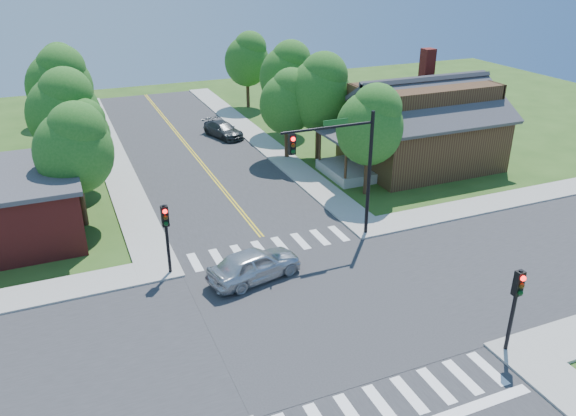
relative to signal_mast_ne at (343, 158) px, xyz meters
name	(u,v)px	position (x,y,z in m)	size (l,w,h in m)	color
ground	(320,308)	(-3.91, -5.59, -4.85)	(100.00, 100.00, 0.00)	#2B4E18
road_ns	(320,308)	(-3.91, -5.59, -4.83)	(10.00, 90.00, 0.04)	#2D2D30
road_ew	(320,308)	(-3.91, -5.59, -4.83)	(90.00, 10.00, 0.04)	#2D2D30
intersection_patch	(320,308)	(-3.91, -5.59, -4.85)	(10.20, 10.20, 0.06)	#2D2D30
sidewalk_ne	(413,155)	(11.90, 10.23, -4.78)	(40.00, 40.00, 0.14)	#9E9B93
crosswalk_north	(270,247)	(-3.91, 0.61, -4.80)	(8.85, 2.00, 0.01)	white
crosswalk_south	(395,399)	(-3.91, -11.79, -4.80)	(8.85, 2.00, 0.01)	white
centerline	(320,308)	(-3.91, -5.59, -4.80)	(0.30, 90.00, 0.01)	yellow
stop_bar	(477,407)	(-1.41, -13.19, -4.85)	(4.60, 0.45, 0.09)	white
signal_mast_ne	(343,158)	(0.00, 0.00, 0.00)	(5.30, 0.42, 7.20)	black
signal_pole_se	(516,296)	(1.69, -11.21, -2.19)	(0.34, 0.42, 3.80)	black
signal_pole_nw	(166,227)	(-9.51, -0.01, -2.19)	(0.34, 0.42, 3.80)	black
house_ne	(421,121)	(11.19, 8.65, -1.52)	(13.05, 8.80, 7.11)	#391F13
tree_e_a	(371,123)	(4.77, 5.14, -0.01)	(4.35, 4.13, 7.39)	#382314
tree_e_b	(320,90)	(4.84, 12.74, 0.52)	(4.82, 4.58, 8.19)	#382314
tree_e_c	(288,73)	(5.34, 20.05, 0.42)	(4.73, 4.50, 8.05)	#382314
tree_e_d	(248,58)	(5.10, 29.85, 0.15)	(4.50, 4.27, 7.64)	#382314
tree_w_a	(75,146)	(-12.85, 7.49, 0.01)	(4.36, 4.14, 7.41)	#382314
tree_w_b	(64,109)	(-12.96, 14.40, 0.45)	(4.76, 4.52, 8.08)	#382314
tree_w_c	(60,83)	(-12.84, 21.98, 0.70)	(4.98, 4.73, 8.47)	#382314
tree_w_d	(58,70)	(-12.69, 31.38, -0.03)	(4.33, 4.11, 7.35)	#382314
tree_house	(288,100)	(2.65, 13.69, -0.25)	(4.13, 3.92, 7.02)	#382314
tree_bldg	(82,131)	(-12.15, 12.97, -0.74)	(3.70, 3.51, 6.29)	#382314
car_silver	(254,265)	(-5.79, -2.09, -4.04)	(5.04, 2.92, 1.61)	silver
car_dgrey	(223,130)	(-0.41, 20.86, -4.21)	(3.03, 4.75, 1.28)	#343739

